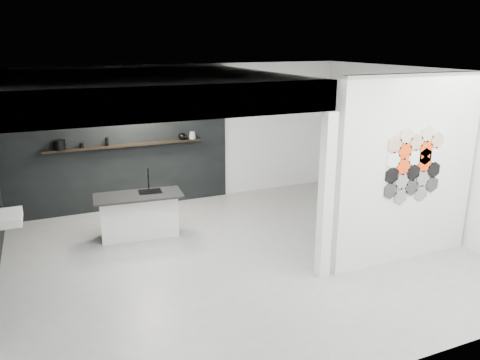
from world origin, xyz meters
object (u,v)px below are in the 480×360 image
at_px(partition_panel, 408,171).
at_px(utensil_cup, 82,145).
at_px(kitchen_island, 139,214).
at_px(bottle_dark, 107,142).
at_px(glass_bowl, 192,137).
at_px(stockpot, 59,145).
at_px(kettle, 182,136).
at_px(wall_basin, 7,218).
at_px(glass_vase, 192,135).

xyz_separation_m(partition_panel, utensil_cup, (-4.22, 3.87, -0.03)).
xyz_separation_m(kitchen_island, bottle_dark, (-0.25, 1.43, 1.01)).
bearing_deg(glass_bowl, kitchen_island, -135.04).
bearing_deg(utensil_cup, stockpot, 180.00).
bearing_deg(stockpot, utensil_cup, 0.00).
bearing_deg(kettle, kitchen_island, -121.87).
xyz_separation_m(wall_basin, glass_bowl, (3.39, 2.07, 0.52)).
height_order(partition_panel, utensil_cup, partition_panel).
xyz_separation_m(partition_panel, kettle, (-2.28, 3.87, -0.01)).
bearing_deg(glass_vase, glass_bowl, 0.00).
bearing_deg(glass_bowl, utensil_cup, 180.00).
bearing_deg(partition_panel, wall_basin, 161.77).
height_order(bottle_dark, utensil_cup, bottle_dark).
distance_m(partition_panel, glass_bowl, 4.39).
xyz_separation_m(kettle, glass_vase, (0.21, 0.00, 0.01)).
bearing_deg(glass_bowl, kettle, 180.00).
distance_m(kettle, utensil_cup, 1.94).
bearing_deg(bottle_dark, glass_vase, 0.00).
distance_m(stockpot, bottle_dark, 0.85).
distance_m(stockpot, glass_vase, 2.53).
distance_m(partition_panel, glass_vase, 4.39).
bearing_deg(bottle_dark, glass_bowl, 0.00).
relative_size(stockpot, kettle, 1.34).
bearing_deg(kettle, utensil_cup, -171.33).
bearing_deg(stockpot, kitchen_island, -52.51).
bearing_deg(wall_basin, kitchen_island, 17.93).
bearing_deg(kitchen_island, glass_vase, 50.36).
bearing_deg(kitchen_island, bottle_dark, 105.44).
bearing_deg(utensil_cup, glass_bowl, 0.00).
xyz_separation_m(wall_basin, kitchen_island, (1.96, 0.63, -0.46)).
bearing_deg(stockpot, kettle, 0.00).
height_order(stockpot, glass_vase, stockpot).
distance_m(stockpot, kettle, 2.32).
relative_size(kitchen_island, utensil_cup, 16.00).
bearing_deg(kettle, wall_basin, -138.34).
height_order(kettle, glass_vase, glass_vase).
height_order(kitchen_island, kettle, kettle).
xyz_separation_m(partition_panel, glass_vase, (-2.08, 3.87, -0.01)).
height_order(glass_bowl, bottle_dark, bottle_dark).
relative_size(stockpot, glass_bowl, 1.67).
height_order(glass_bowl, utensil_cup, utensil_cup).
height_order(wall_basin, glass_bowl, glass_bowl).
distance_m(kettle, glass_vase, 0.21).
bearing_deg(wall_basin, glass_bowl, 31.35).
distance_m(kettle, glass_bowl, 0.21).
bearing_deg(bottle_dark, partition_panel, -45.76).
distance_m(stockpot, glass_bowl, 2.53).
xyz_separation_m(kitchen_island, glass_vase, (1.43, 1.43, 1.00)).
bearing_deg(kitchen_island, utensil_cup, 121.88).
relative_size(glass_bowl, glass_vase, 0.88).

